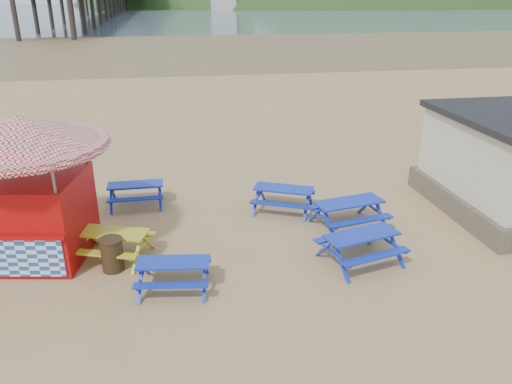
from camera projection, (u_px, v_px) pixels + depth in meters
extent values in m
plane|color=tan|center=(240.00, 247.00, 13.91)|extent=(400.00, 400.00, 0.00)
plane|color=olive|center=(178.00, 46.00, 64.08)|extent=(400.00, 400.00, 0.00)
plane|color=#4B5E6B|center=(167.00, 11.00, 168.99)|extent=(400.00, 400.00, 0.00)
cube|color=#0B06AB|center=(135.00, 184.00, 16.36)|extent=(1.79, 0.70, 0.05)
cube|color=#0B06AB|center=(137.00, 186.00, 17.01)|extent=(1.78, 0.25, 0.05)
cube|color=#0B06AB|center=(135.00, 199.00, 15.92)|extent=(1.78, 0.25, 0.05)
cube|color=#0B06AB|center=(284.00, 188.00, 15.93)|extent=(2.00, 1.44, 0.05)
cube|color=#0B06AB|center=(287.00, 190.00, 16.60)|extent=(1.81, 1.01, 0.05)
cube|color=#0B06AB|center=(279.00, 204.00, 15.48)|extent=(1.81, 1.01, 0.05)
cube|color=#0B06AB|center=(350.00, 202.00, 14.75)|extent=(2.14, 1.17, 0.06)
cube|color=#0B06AB|center=(337.00, 203.00, 15.45)|extent=(2.04, 0.67, 0.06)
cube|color=#0B06AB|center=(361.00, 221.00, 14.29)|extent=(2.04, 0.67, 0.06)
cube|color=#0B06AB|center=(173.00, 262.00, 11.74)|extent=(1.79, 0.90, 0.05)
cube|color=#0B06AB|center=(176.00, 260.00, 12.37)|extent=(1.73, 0.48, 0.05)
cube|color=#0B06AB|center=(171.00, 285.00, 11.31)|extent=(1.73, 0.48, 0.05)
cube|color=#0B06AB|center=(362.00, 235.00, 12.85)|extent=(2.08, 1.22, 0.05)
cube|color=#0B06AB|center=(347.00, 235.00, 13.51)|extent=(1.96, 0.75, 0.05)
cube|color=#0B06AB|center=(376.00, 257.00, 12.41)|extent=(1.96, 0.75, 0.05)
cube|color=#AFAD10|center=(112.00, 233.00, 13.04)|extent=(2.00, 1.32, 0.05)
cube|color=#AFAD10|center=(123.00, 232.00, 13.72)|extent=(1.85, 0.88, 0.05)
cube|color=#AFAD10|center=(102.00, 254.00, 12.58)|extent=(1.85, 0.88, 0.05)
cube|color=#A30809|center=(35.00, 217.00, 13.06)|extent=(2.90, 2.90, 2.26)
cube|color=#A30809|center=(12.00, 238.00, 11.84)|extent=(2.47, 0.56, 0.09)
cube|color=#194CB2|center=(17.00, 258.00, 12.08)|extent=(2.24, 0.45, 1.02)
cone|color=silver|center=(20.00, 131.00, 12.19)|extent=(5.00, 5.00, 0.79)
cylinder|color=silver|center=(22.00, 146.00, 12.34)|extent=(4.87, 4.87, 0.20)
cylinder|color=#372514|center=(112.00, 255.00, 12.61)|extent=(0.56, 0.56, 0.85)
cylinder|color=#372514|center=(110.00, 240.00, 12.45)|extent=(0.60, 0.60, 0.04)
ellipsoid|color=#2D4C1E|center=(355.00, 27.00, 242.05)|extent=(264.00, 144.00, 108.00)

